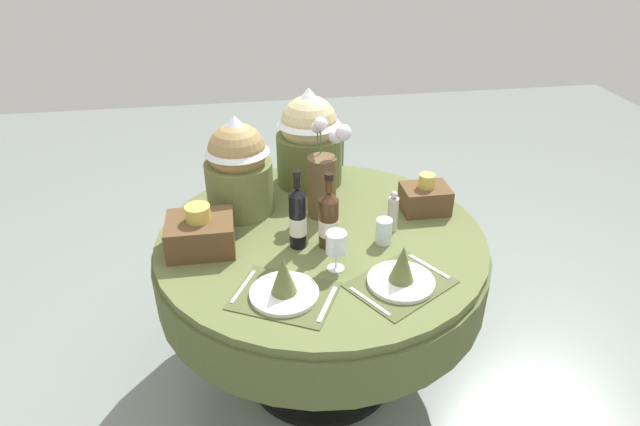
{
  "coord_description": "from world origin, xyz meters",
  "views": [
    {
      "loc": [
        -0.29,
        -1.84,
        1.95
      ],
      "look_at": [
        0.0,
        0.03,
        0.84
      ],
      "focal_mm": 30.37,
      "sensor_mm": 36.0,
      "label": 1
    }
  ],
  "objects_px": {
    "place_setting_right": "(402,273)",
    "tumbler_near_left": "(384,231)",
    "wine_bottle_centre": "(298,218)",
    "woven_basket_side_left": "(200,233)",
    "dining_table": "(321,263)",
    "place_setting_left": "(284,285)",
    "flower_vase": "(323,177)",
    "wine_glass_right": "(336,244)",
    "pepper_mill": "(393,212)",
    "gift_tub_back_left": "(238,162)",
    "wine_bottle_left": "(329,219)",
    "gift_tub_back_centre": "(309,134)",
    "woven_basket_side_right": "(425,197)"
  },
  "relations": [
    {
      "from": "place_setting_right",
      "to": "tumbler_near_left",
      "type": "distance_m",
      "value": 0.27
    },
    {
      "from": "pepper_mill",
      "to": "woven_basket_side_left",
      "type": "height_order",
      "value": "woven_basket_side_left"
    },
    {
      "from": "wine_bottle_left",
      "to": "pepper_mill",
      "type": "distance_m",
      "value": 0.29
    },
    {
      "from": "wine_bottle_left",
      "to": "gift_tub_back_centre",
      "type": "xyz_separation_m",
      "value": [
        0.0,
        0.56,
        0.13
      ]
    },
    {
      "from": "flower_vase",
      "to": "woven_basket_side_left",
      "type": "xyz_separation_m",
      "value": [
        -0.51,
        -0.19,
        -0.11
      ]
    },
    {
      "from": "wine_bottle_centre",
      "to": "wine_glass_right",
      "type": "height_order",
      "value": "wine_bottle_centre"
    },
    {
      "from": "dining_table",
      "to": "woven_basket_side_left",
      "type": "height_order",
      "value": "woven_basket_side_left"
    },
    {
      "from": "place_setting_left",
      "to": "gift_tub_back_left",
      "type": "distance_m",
      "value": 0.67
    },
    {
      "from": "place_setting_left",
      "to": "wine_bottle_left",
      "type": "relative_size",
      "value": 1.34
    },
    {
      "from": "place_setting_right",
      "to": "flower_vase",
      "type": "height_order",
      "value": "flower_vase"
    },
    {
      "from": "flower_vase",
      "to": "dining_table",
      "type": "bearing_deg",
      "value": -102.19
    },
    {
      "from": "wine_glass_right",
      "to": "gift_tub_back_centre",
      "type": "bearing_deg",
      "value": 89.73
    },
    {
      "from": "woven_basket_side_right",
      "to": "gift_tub_back_left",
      "type": "bearing_deg",
      "value": 170.7
    },
    {
      "from": "wine_glass_right",
      "to": "gift_tub_back_left",
      "type": "relative_size",
      "value": 0.36
    },
    {
      "from": "place_setting_right",
      "to": "tumbler_near_left",
      "type": "relative_size",
      "value": 4.08
    },
    {
      "from": "wine_bottle_left",
      "to": "wine_glass_right",
      "type": "height_order",
      "value": "wine_bottle_left"
    },
    {
      "from": "place_setting_right",
      "to": "gift_tub_back_centre",
      "type": "bearing_deg",
      "value": 103.73
    },
    {
      "from": "tumbler_near_left",
      "to": "pepper_mill",
      "type": "xyz_separation_m",
      "value": [
        0.06,
        0.09,
        0.03
      ]
    },
    {
      "from": "pepper_mill",
      "to": "gift_tub_back_centre",
      "type": "bearing_deg",
      "value": 119.35
    },
    {
      "from": "place_setting_left",
      "to": "flower_vase",
      "type": "height_order",
      "value": "flower_vase"
    },
    {
      "from": "wine_bottle_centre",
      "to": "woven_basket_side_left",
      "type": "xyz_separation_m",
      "value": [
        -0.37,
        0.04,
        -0.06
      ]
    },
    {
      "from": "wine_bottle_centre",
      "to": "gift_tub_back_centre",
      "type": "distance_m",
      "value": 0.57
    },
    {
      "from": "gift_tub_back_left",
      "to": "woven_basket_side_right",
      "type": "distance_m",
      "value": 0.82
    },
    {
      "from": "tumbler_near_left",
      "to": "woven_basket_side_right",
      "type": "height_order",
      "value": "woven_basket_side_right"
    },
    {
      "from": "pepper_mill",
      "to": "place_setting_left",
      "type": "bearing_deg",
      "value": -142.91
    },
    {
      "from": "place_setting_left",
      "to": "woven_basket_side_left",
      "type": "height_order",
      "value": "woven_basket_side_left"
    },
    {
      "from": "flower_vase",
      "to": "place_setting_right",
      "type": "bearing_deg",
      "value": -70.14
    },
    {
      "from": "place_setting_left",
      "to": "wine_glass_right",
      "type": "bearing_deg",
      "value": 32.56
    },
    {
      "from": "tumbler_near_left",
      "to": "place_setting_left",
      "type": "bearing_deg",
      "value": -146.95
    },
    {
      "from": "wine_bottle_left",
      "to": "wine_glass_right",
      "type": "distance_m",
      "value": 0.16
    },
    {
      "from": "flower_vase",
      "to": "tumbler_near_left",
      "type": "height_order",
      "value": "flower_vase"
    },
    {
      "from": "wine_bottle_left",
      "to": "pepper_mill",
      "type": "xyz_separation_m",
      "value": [
        0.28,
        0.07,
        -0.04
      ]
    },
    {
      "from": "wine_bottle_left",
      "to": "woven_basket_side_right",
      "type": "height_order",
      "value": "wine_bottle_left"
    },
    {
      "from": "wine_bottle_left",
      "to": "gift_tub_back_left",
      "type": "distance_m",
      "value": 0.48
    },
    {
      "from": "place_setting_left",
      "to": "tumbler_near_left",
      "type": "relative_size",
      "value": 4.03
    },
    {
      "from": "flower_vase",
      "to": "pepper_mill",
      "type": "distance_m",
      "value": 0.32
    },
    {
      "from": "wine_bottle_centre",
      "to": "gift_tub_back_centre",
      "type": "xyz_separation_m",
      "value": [
        0.12,
        0.55,
        0.12
      ]
    },
    {
      "from": "pepper_mill",
      "to": "gift_tub_back_left",
      "type": "height_order",
      "value": "gift_tub_back_left"
    },
    {
      "from": "wine_glass_right",
      "to": "pepper_mill",
      "type": "relative_size",
      "value": 0.87
    },
    {
      "from": "wine_bottle_left",
      "to": "pepper_mill",
      "type": "bearing_deg",
      "value": 14.68
    },
    {
      "from": "wine_bottle_centre",
      "to": "flower_vase",
      "type": "bearing_deg",
      "value": 59.14
    },
    {
      "from": "place_setting_left",
      "to": "dining_table",
      "type": "bearing_deg",
      "value": 63.28
    },
    {
      "from": "dining_table",
      "to": "gift_tub_back_left",
      "type": "relative_size",
      "value": 3.14
    },
    {
      "from": "flower_vase",
      "to": "tumbler_near_left",
      "type": "bearing_deg",
      "value": -52.38
    },
    {
      "from": "place_setting_right",
      "to": "tumbler_near_left",
      "type": "xyz_separation_m",
      "value": [
        0.01,
        0.27,
        0.01
      ]
    },
    {
      "from": "dining_table",
      "to": "place_setting_left",
      "type": "relative_size",
      "value": 3.24
    },
    {
      "from": "wine_glass_right",
      "to": "tumbler_near_left",
      "type": "relative_size",
      "value": 1.49
    },
    {
      "from": "tumbler_near_left",
      "to": "gift_tub_back_centre",
      "type": "distance_m",
      "value": 0.65
    },
    {
      "from": "place_setting_left",
      "to": "flower_vase",
      "type": "xyz_separation_m",
      "value": [
        0.22,
        0.53,
        0.13
      ]
    },
    {
      "from": "dining_table",
      "to": "gift_tub_back_left",
      "type": "distance_m",
      "value": 0.55
    }
  ]
}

